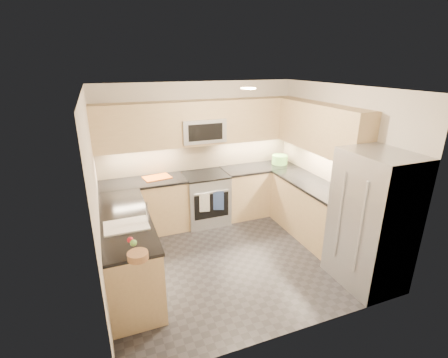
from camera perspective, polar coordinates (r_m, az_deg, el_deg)
The scene contains 36 objects.
floor at distance 5.11m, azimuth 1.46°, elevation -13.51°, with size 3.60×3.20×0.00m, color #232328.
ceiling at distance 4.27m, azimuth 1.77°, elevation 15.73°, with size 3.60×3.20×0.02m, color beige.
wall_back at distance 5.98m, azimuth -4.36°, elevation 4.71°, with size 3.60×0.02×2.50m, color beige.
wall_front at distance 3.26m, azimuth 12.70°, elevation -9.27°, with size 3.60×0.02×2.50m, color beige.
wall_left at distance 4.23m, azimuth -21.56°, elevation -3.24°, with size 0.02×3.20×2.50m, color beige.
wall_right at distance 5.46m, azimuth 19.31°, elevation 2.15°, with size 0.02×3.20×2.50m, color beige.
base_cab_back_left at distance 5.76m, azimuth -13.71°, elevation -4.89°, with size 1.42×0.60×0.90m, color tan.
base_cab_back_right at distance 6.36m, azimuth 6.06°, elevation -2.01°, with size 1.42×0.60×0.90m, color tan.
base_cab_right at distance 5.67m, azimuth 15.09°, elevation -5.43°, with size 0.60×1.70×0.90m, color tan.
base_cab_peninsula at distance 4.58m, azimuth -16.47°, elevation -12.02°, with size 0.60×2.00×0.90m, color tan.
countertop_back_left at distance 5.59m, azimuth -14.09°, elevation -0.51°, with size 1.42×0.63×0.04m, color black.
countertop_back_right at distance 6.20m, azimuth 6.22°, elevation 2.03°, with size 1.42×0.63×0.04m, color black.
countertop_right at distance 5.49m, azimuth 15.53°, elevation -0.99°, with size 0.63×1.70×0.04m, color black.
countertop_peninsula at distance 4.36m, azimuth -17.07°, elevation -6.75°, with size 0.63×2.00×0.04m, color black.
upper_cab_back at distance 5.69m, azimuth -3.99°, elevation 9.88°, with size 3.60×0.35×0.75m, color tan.
upper_cab_right at distance 5.42m, azimuth 16.71°, elevation 8.60°, with size 0.35×1.95×0.75m, color tan.
backsplash_back at distance 5.99m, azimuth -4.33°, elevation 4.19°, with size 3.60×0.01×0.51m, color #C2AE8C.
backsplash_right at distance 5.81m, azimuth 16.40°, elevation 2.92°, with size 0.01×2.30×0.51m, color #C2AE8C.
gas_range at distance 5.95m, azimuth -3.24°, elevation -3.47°, with size 0.76×0.65×0.91m, color #9DA1A5.
range_cooktop at distance 5.78m, azimuth -3.33°, elevation 0.72°, with size 0.76×0.65×0.03m, color black.
oven_door_glass at distance 5.66m, azimuth -2.19°, elevation -4.76°, with size 0.62×0.02×0.45m, color black.
oven_handle at distance 5.54m, azimuth -2.16°, elevation -2.30°, with size 0.02×0.02×0.60m, color #B2B5BA.
microwave at distance 5.69m, azimuth -3.88°, elevation 8.60°, with size 0.76×0.40×0.40m, color #A2A5AA.
microwave_door at distance 5.50m, azimuth -3.23°, elevation 8.21°, with size 0.60×0.01×0.28m, color black.
refrigerator at distance 4.59m, azimuth 24.58°, elevation -6.66°, with size 0.70×0.90×1.80m, color #9B9DA3.
fridge_handle_left at distance 4.21m, azimuth 22.80°, elevation -8.03°, with size 0.02×0.02×1.20m, color #B2B5BA.
fridge_handle_right at distance 4.44m, azimuth 19.66°, elevation -6.12°, with size 0.02×0.02×1.20m, color #B2B5BA.
sink_basin at distance 4.15m, azimuth -16.71°, elevation -8.71°, with size 0.52×0.38×0.16m, color white.
faucet at distance 4.08m, azimuth -13.35°, elevation -5.75°, with size 0.03×0.03×0.28m, color silver.
utensil_bowl at distance 6.39m, azimuth 9.76°, elevation 3.38°, with size 0.30×0.30×0.17m, color #68B74E.
cutting_board at distance 5.67m, azimuth -11.68°, elevation 0.28°, with size 0.45×0.31×0.01m, color #CC5813.
fruit_basket at distance 3.45m, azimuth -14.91°, elevation -12.93°, with size 0.21×0.21×0.08m, color #A2724B.
fruit_apple at distance 3.59m, azimuth -16.16°, elevation -10.25°, with size 0.07×0.07×0.07m, color #A4121E.
fruit_pear at distance 3.53m, azimuth -15.65°, elevation -10.78°, with size 0.07×0.07×0.07m, color #66A446.
dish_towel_check at distance 5.55m, azimuth -3.44°, elevation -4.19°, with size 0.18×0.01×0.33m, color white.
dish_towel_blue at distance 5.62m, azimuth -0.96°, elevation -3.82°, with size 0.18×0.02×0.35m, color navy.
Camera 1 is at (-1.66, -3.93, 2.81)m, focal length 26.00 mm.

